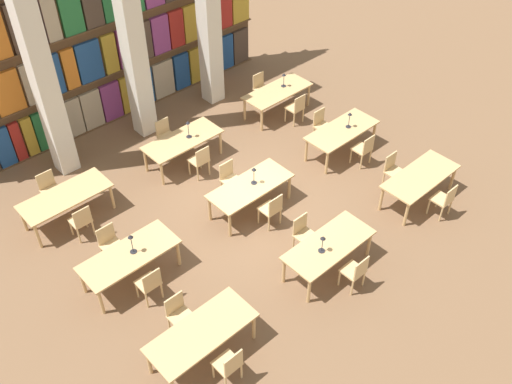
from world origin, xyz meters
name	(u,v)px	position (x,y,z in m)	size (l,w,h in m)	color
ground_plane	(249,208)	(0.00, 0.00, 0.00)	(40.00, 40.00, 0.00)	brown
bookshelf_bank	(108,24)	(0.01, 5.35, 2.71)	(9.58, 0.35, 5.50)	brown
pillar_left	(38,61)	(-2.39, 4.23, 3.00)	(0.48, 0.48, 6.00)	silver
pillar_center	(130,28)	(0.00, 4.23, 3.00)	(0.48, 0.48, 6.00)	silver
pillar_right	(208,0)	(2.39, 4.23, 3.00)	(0.48, 0.48, 6.00)	silver
reading_table_0	(202,334)	(-3.23, -2.35, 0.65)	(2.00, 0.86, 0.73)	tan
chair_0	(229,365)	(-3.21, -3.06, 0.49)	(0.42, 0.40, 0.89)	tan
chair_1	(179,314)	(-3.21, -1.64, 0.49)	(0.42, 0.40, 0.89)	tan
reading_table_1	(329,247)	(-0.04, -2.47, 0.65)	(2.00, 0.86, 0.73)	tan
chair_2	(355,271)	(-0.02, -3.18, 0.49)	(0.42, 0.40, 0.89)	tan
chair_3	(304,233)	(-0.02, -1.75, 0.49)	(0.42, 0.40, 0.89)	tan
desk_lamp_0	(323,241)	(-0.29, -2.49, 1.01)	(0.14, 0.14, 0.42)	#232328
reading_table_2	(420,178)	(3.13, -2.45, 0.65)	(2.00, 0.86, 0.73)	tan
chair_4	(444,199)	(3.09, -3.17, 0.49)	(0.42, 0.40, 0.89)	tan
chair_5	(393,170)	(3.09, -1.74, 0.49)	(0.42, 0.40, 0.89)	tan
reading_table_3	(129,257)	(-3.17, 0.05, 0.65)	(2.00, 0.86, 0.73)	tan
chair_6	(150,283)	(-3.20, -0.67, 0.49)	(0.42, 0.40, 0.89)	tan
chair_7	(110,244)	(-3.20, 0.76, 0.49)	(0.42, 0.40, 0.89)	tan
desk_lamp_1	(131,241)	(-3.07, 0.03, 1.05)	(0.14, 0.14, 0.48)	#232328
reading_table_4	(250,188)	(0.01, -0.04, 0.65)	(2.00, 0.86, 0.73)	tan
chair_8	(272,209)	(0.00, -0.75, 0.49)	(0.42, 0.40, 0.89)	tan
chair_9	(230,178)	(0.00, 0.67, 0.49)	(0.42, 0.40, 0.89)	tan
desk_lamp_2	(254,173)	(0.12, -0.04, 1.03)	(0.14, 0.14, 0.45)	#232328
reading_table_5	(342,132)	(3.18, -0.02, 0.65)	(2.00, 0.86, 0.73)	tan
chair_10	(364,149)	(3.21, -0.74, 0.49)	(0.42, 0.40, 0.89)	tan
chair_11	(322,125)	(3.21, 0.69, 0.49)	(0.42, 0.40, 0.89)	tan
desk_lamp_3	(350,117)	(3.37, -0.06, 1.02)	(0.14, 0.14, 0.44)	#232328
reading_table_6	(66,198)	(-3.25, 2.48, 0.65)	(2.00, 0.86, 0.73)	tan
chair_12	(81,221)	(-3.30, 1.77, 0.49)	(0.42, 0.40, 0.89)	tan
chair_13	(50,189)	(-3.30, 3.20, 0.49)	(0.42, 0.40, 0.89)	tan
reading_table_7	(183,142)	(-0.07, 2.39, 0.65)	(2.00, 0.86, 0.73)	tan
chair_14	(200,160)	(-0.09, 1.68, 0.49)	(0.42, 0.40, 0.89)	tan
chair_15	(166,135)	(-0.09, 3.11, 0.49)	(0.42, 0.40, 0.89)	tan
desk_lamp_4	(188,126)	(0.11, 2.35, 1.05)	(0.14, 0.14, 0.48)	#232328
reading_table_8	(277,93)	(3.26, 2.42, 0.65)	(2.00, 0.86, 0.73)	tan
chair_16	(296,108)	(3.30, 1.71, 0.49)	(0.42, 0.40, 0.89)	tan
chair_17	(261,87)	(3.30, 3.14, 0.49)	(0.42, 0.40, 0.89)	tan
desk_lamp_5	(284,78)	(3.54, 2.47, 1.00)	(0.14, 0.14, 0.41)	#232328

